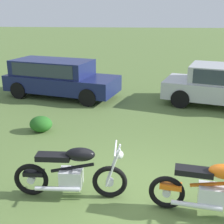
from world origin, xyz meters
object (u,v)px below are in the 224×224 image
at_px(motorcycle_orange, 212,189).
at_px(shrub_low, 41,124).
at_px(motorcycle_black, 71,172).
at_px(car_navy, 57,75).

relative_size(motorcycle_orange, shrub_low, 3.13).
relative_size(motorcycle_black, car_navy, 0.45).
distance_m(car_navy, shrub_low, 3.75).
distance_m(motorcycle_orange, shrub_low, 5.10).
xyz_separation_m(motorcycle_black, motorcycle_orange, (2.38, -0.29, -0.01)).
relative_size(car_navy, shrub_low, 7.31).
distance_m(motorcycle_black, car_navy, 6.94).
bearing_deg(shrub_low, motorcycle_orange, -39.34).
bearing_deg(motorcycle_black, motorcycle_orange, -9.34).
xyz_separation_m(motorcycle_orange, car_navy, (-4.46, 6.90, 0.35)).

